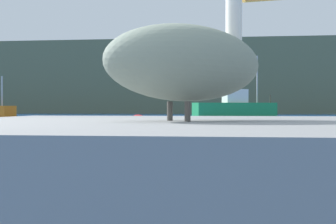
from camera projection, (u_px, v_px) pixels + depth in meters
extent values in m
cube|color=#5B664C|center=(222.00, 79.00, 65.77)|extent=(140.00, 13.20, 8.98)
cube|color=gray|center=(186.00, 202.00, 2.61)|extent=(2.74, 2.68, 0.84)
ellipsoid|color=gray|center=(186.00, 63.00, 2.61)|extent=(0.99, 0.95, 0.40)
cylinder|color=white|center=(234.00, 25.00, 2.78)|extent=(0.09, 0.09, 0.33)
cylinder|color=#4C4742|center=(170.00, 111.00, 2.65)|extent=(0.03, 0.03, 0.10)
cylinder|color=#4C4742|center=(188.00, 111.00, 2.52)|extent=(0.03, 0.03, 0.10)
cube|color=#1E8C4C|center=(234.00, 110.00, 43.12)|extent=(7.23, 4.37, 1.21)
cube|color=silver|center=(235.00, 96.00, 43.12)|extent=(2.26, 2.11, 1.14)
cylinder|color=#B2B2B2|center=(257.00, 79.00, 43.50)|extent=(0.12, 0.12, 4.03)
cylinder|color=#3F382D|center=(271.00, 99.00, 43.77)|extent=(0.10, 0.10, 0.70)
cylinder|color=#B2B2B2|center=(2.00, 91.00, 43.28)|extent=(0.12, 0.12, 2.54)
sphere|color=red|center=(138.00, 126.00, 14.98)|extent=(0.67, 0.67, 0.67)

